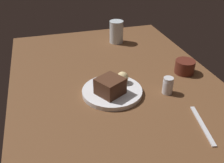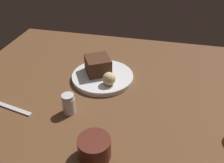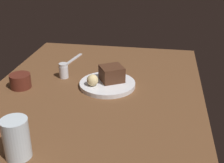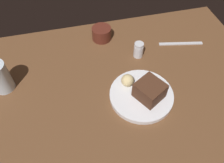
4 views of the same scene
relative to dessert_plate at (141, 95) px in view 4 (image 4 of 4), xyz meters
The scene contains 7 objects.
dining_table 10.03cm from the dessert_plate, 23.24° to the right, with size 120.00×84.00×3.00cm, color brown.
dessert_plate is the anchor object (origin of this frame).
chocolate_cake_slice 4.71cm from the dessert_plate, 146.20° to the left, with size 8.81×8.51×6.17cm, color #472819.
bread_roll 7.22cm from the dessert_plate, 54.58° to the right, with size 4.60×4.60×4.60cm, color #DBC184.
salt_shaker 21.06cm from the dessert_plate, 104.70° to the right, with size 3.96×3.96×6.57cm.
coffee_cup 35.17cm from the dessert_plate, 78.44° to the right, with size 8.39×8.39×5.73cm, color #562319.
butter_knife 34.20cm from the dessert_plate, 138.71° to the right, with size 19.00×1.40×0.50cm, color silver.
Camera 4 is at (12.48, 47.01, 70.26)cm, focal length 36.45 mm.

